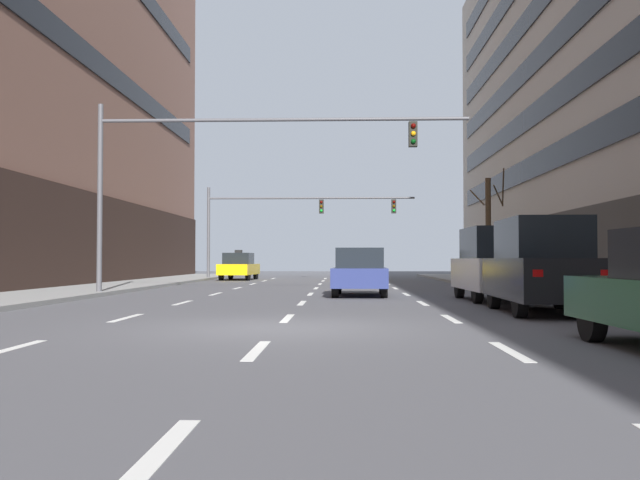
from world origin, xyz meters
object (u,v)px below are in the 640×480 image
object	(u,v)px
car_driving_2	(360,272)
street_tree_0	(489,228)
car_parked_3	(495,264)
traffic_signal_0	(220,157)
car_parked_2	(541,266)
taxi_driving_0	(239,267)
traffic_signal_1	(288,213)
taxi_driving_1	(353,265)

from	to	relation	value
car_driving_2	street_tree_0	bearing A→B (deg)	57.55
car_parked_3	traffic_signal_0	world-z (taller)	traffic_signal_0
car_parked_2	street_tree_0	bearing A→B (deg)	81.88
taxi_driving_0	car_parked_3	xyz separation A→B (m)	(10.72, -20.48, 0.28)
car_driving_2	car_parked_2	world-z (taller)	car_parked_2
car_parked_2	car_parked_3	bearing A→B (deg)	90.00
car_driving_2	street_tree_0	size ratio (longest dim) A/B	0.80
car_driving_2	car_parked_3	world-z (taller)	car_parked_3
traffic_signal_1	street_tree_0	size ratio (longest dim) A/B	2.36
taxi_driving_1	traffic_signal_0	size ratio (longest dim) A/B	0.37
taxi_driving_1	traffic_signal_0	world-z (taller)	traffic_signal_0
taxi_driving_1	taxi_driving_0	bearing A→B (deg)	-172.82
car_driving_2	car_parked_3	xyz separation A→B (m)	(3.93, -2.60, 0.29)
car_driving_2	car_parked_2	size ratio (longest dim) A/B	0.96
taxi_driving_0	car_parked_2	world-z (taller)	car_parked_2
car_parked_2	car_parked_3	world-z (taller)	car_parked_3
taxi_driving_1	car_driving_2	size ratio (longest dim) A/B	1.08
taxi_driving_1	car_driving_2	distance (m)	18.74
traffic_signal_0	street_tree_0	xyz separation A→B (m)	(11.11, 10.20, -1.91)
taxi_driving_0	car_driving_2	world-z (taller)	taxi_driving_0
traffic_signal_1	street_tree_0	world-z (taller)	traffic_signal_1
car_parked_3	street_tree_0	world-z (taller)	street_tree_0
taxi_driving_0	car_driving_2	size ratio (longest dim) A/B	1.02
car_parked_3	street_tree_0	distance (m)	13.03
traffic_signal_1	car_parked_2	bearing A→B (deg)	-73.18
car_driving_2	traffic_signal_1	size ratio (longest dim) A/B	0.34
taxi_driving_1	traffic_signal_0	bearing A→B (deg)	-104.14
taxi_driving_0	street_tree_0	distance (m)	15.46
car_parked_2	traffic_signal_1	size ratio (longest dim) A/B	0.35
car_driving_2	traffic_signal_0	bearing A→B (deg)	-178.62
taxi_driving_1	street_tree_0	bearing A→B (deg)	-53.70
traffic_signal_1	car_parked_3	bearing A→B (deg)	-69.71
car_parked_3	traffic_signal_1	distance (m)	22.90
taxi_driving_1	car_parked_2	distance (m)	26.37
taxi_driving_1	traffic_signal_1	xyz separation A→B (m)	(-3.99, -0.05, 3.22)
taxi_driving_0	car_parked_2	bearing A→B (deg)	-66.98
traffic_signal_1	car_driving_2	bearing A→B (deg)	-78.09
car_parked_3	traffic_signal_0	bearing A→B (deg)	163.93
car_driving_2	traffic_signal_0	size ratio (longest dim) A/B	0.34
car_driving_2	car_parked_2	xyz separation A→B (m)	(3.93, -7.34, 0.28)
taxi_driving_1	traffic_signal_1	distance (m)	5.13
car_driving_2	car_parked_2	bearing A→B (deg)	-61.86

